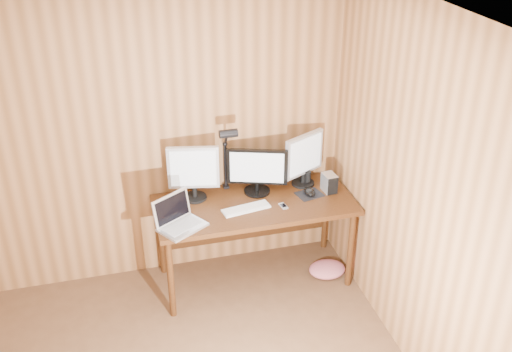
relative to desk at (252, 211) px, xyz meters
name	(u,v)px	position (x,y,z in m)	size (l,w,h in m)	color
room_shell	(157,304)	(-0.93, -1.70, 0.62)	(4.00, 4.00, 4.00)	brown
desk	(252,211)	(0.00, 0.00, 0.00)	(1.60, 0.70, 0.75)	#42220D
monitor_center	(257,171)	(0.07, 0.09, 0.32)	(0.48, 0.22, 0.39)	black
monitor_left	(193,171)	(-0.45, 0.12, 0.37)	(0.41, 0.19, 0.46)	black
monitor_right	(304,158)	(0.48, 0.12, 0.37)	(0.38, 0.22, 0.46)	black
laptop	(178,219)	(-0.64, -0.25, 0.18)	(0.42, 0.39, 0.24)	silver
keyboard	(246,208)	(-0.09, -0.16, 0.13)	(0.40, 0.18, 0.02)	white
mousepad	(309,194)	(0.47, -0.06, 0.12)	(0.20, 0.17, 0.00)	black
mouse	(310,192)	(0.47, -0.06, 0.15)	(0.08, 0.12, 0.04)	black
hard_drive	(329,183)	(0.65, -0.05, 0.20)	(0.11, 0.15, 0.15)	silver
phone	(283,206)	(0.21, -0.19, 0.13)	(0.06, 0.10, 0.01)	silver
speaker	(308,178)	(0.51, 0.11, 0.18)	(0.05, 0.05, 0.12)	black
desk_lamp	(227,149)	(-0.16, 0.16, 0.51)	(0.14, 0.21, 0.63)	black
fabric_pile	(327,269)	(0.62, -0.19, -0.58)	(0.32, 0.26, 0.10)	#D26570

